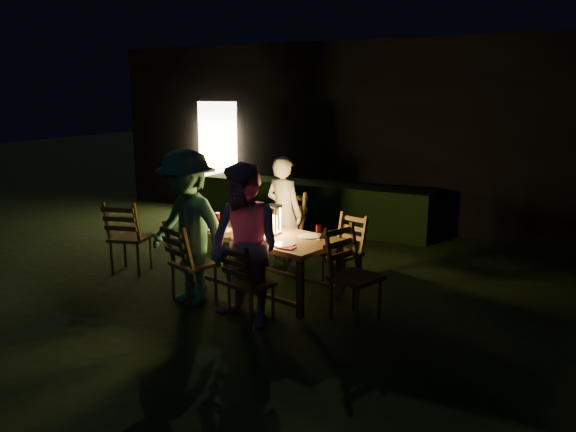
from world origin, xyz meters
The scene contains 29 objects.
garden_envelope centered at (-0.01, 6.15, 1.58)m, with size 40.00×40.00×3.20m.
dining_table centered at (0.42, 0.53, 0.65)m, with size 1.87×1.22×0.72m.
chair_near_left centered at (-0.20, -0.13, 0.30)m, with size 0.57×0.59×0.98m.
chair_near_right centered at (0.68, -0.32, 0.28)m, with size 0.51×0.53×0.91m.
chair_far_left centered at (0.14, 1.38, 0.33)m, with size 0.53×0.56×1.08m.
chair_far_right centered at (1.12, 1.16, 0.28)m, with size 0.51×0.53×0.91m.
chair_end centered at (1.61, 0.26, 0.31)m, with size 0.61×0.58×1.02m.
chair_spare centered at (-1.56, 0.34, 0.31)m, with size 0.58×0.60×1.03m.
person_house_side centered at (0.16, 1.43, 0.77)m, with size 0.56×0.37×1.53m, color white.
person_opp_right centered at (0.67, -0.37, 0.84)m, with size 0.82×0.64×1.68m, color #CA8AB4.
person_opp_left centered at (-0.20, -0.17, 0.88)m, with size 1.13×0.65×1.75m, color #387150.
lantern centered at (0.48, 0.56, 0.88)m, with size 0.16×0.16×0.35m.
plate_far_left centered at (-0.07, 0.86, 0.73)m, with size 0.25×0.25×0.01m, color white.
plate_near_left centered at (-0.17, 0.43, 0.73)m, with size 0.25×0.25×0.01m, color white.
plate_far_right centered at (0.90, 0.64, 0.73)m, with size 0.25×0.25×0.01m, color white.
plate_near_right centered at (0.81, 0.21, 0.73)m, with size 0.25×0.25×0.01m, color white.
wineglass_a centered at (0.18, 0.87, 0.81)m, with size 0.06×0.06×0.18m, color #59070F, non-canonical shape.
wineglass_b centered at (-0.31, 0.57, 0.81)m, with size 0.06×0.06×0.18m, color #59070F, non-canonical shape.
wineglass_c centered at (0.65, 0.19, 0.81)m, with size 0.06×0.06×0.18m, color #59070F, non-canonical shape.
wineglass_d centered at (1.06, 0.57, 0.81)m, with size 0.06×0.06×0.18m, color #59070F, non-canonical shape.
wineglass_e centered at (0.25, 0.26, 0.81)m, with size 0.06×0.06×0.18m, color silver, non-canonical shape.
bottle_table centered at (0.17, 0.58, 0.86)m, with size 0.07×0.07×0.28m, color #0F471E.
napkin_left centered at (0.20, 0.25, 0.72)m, with size 0.18×0.14×0.01m, color red.
napkin_right centered at (0.89, 0.11, 0.72)m, with size 0.18×0.14×0.01m, color red.
phone centered at (-0.26, 0.37, 0.72)m, with size 0.14×0.07×0.01m, color black.
side_table centered at (0.08, 1.65, 0.68)m, with size 0.58×0.58×0.77m.
ice_bucket centered at (0.08, 1.65, 0.88)m, with size 0.30×0.30×0.22m, color #A5A8AD.
bottle_bucket_a centered at (0.03, 1.61, 0.93)m, with size 0.07×0.07×0.32m, color #0F471E.
bottle_bucket_b centered at (0.13, 1.69, 0.93)m, with size 0.07×0.07×0.32m, color #0F471E.
Camera 1 is at (3.59, -5.00, 2.37)m, focal length 35.00 mm.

